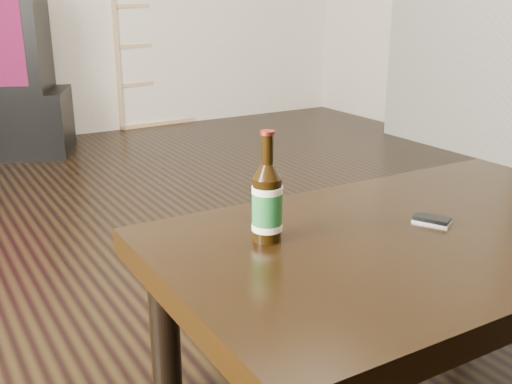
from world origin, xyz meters
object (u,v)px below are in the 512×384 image
bookshelf (147,40)px  phone (432,220)px  beer_bottle (267,203)px  coffee_table (420,253)px

bookshelf → phone: (-0.75, -3.86, -0.18)m
bookshelf → beer_bottle: bearing=-109.7°
coffee_table → beer_bottle: 0.42m
beer_bottle → bookshelf: bearing=72.7°
coffee_table → beer_bottle: bearing=159.4°
beer_bottle → phone: bearing=-16.2°
bookshelf → beer_bottle: (-1.17, -3.74, -0.10)m
bookshelf → beer_bottle: 3.92m
coffee_table → phone: phone is taller
beer_bottle → phone: 0.44m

